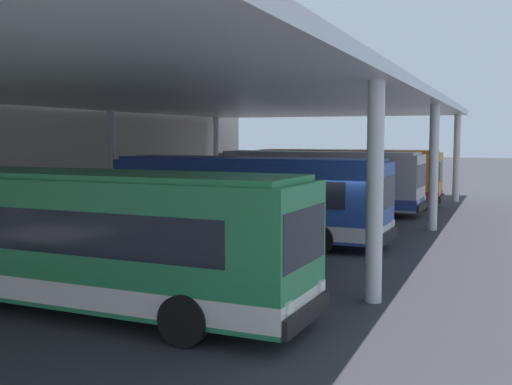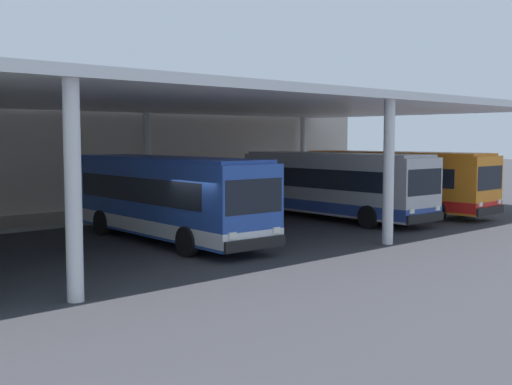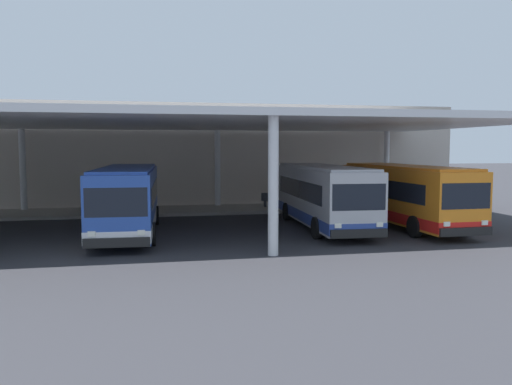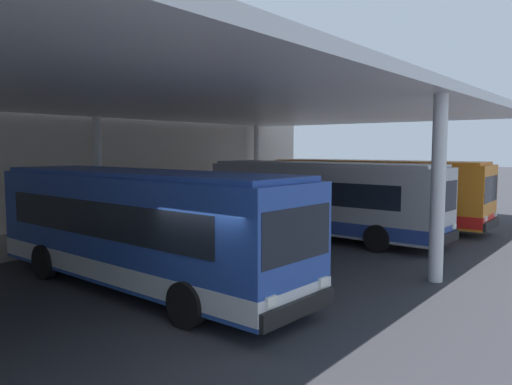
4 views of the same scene
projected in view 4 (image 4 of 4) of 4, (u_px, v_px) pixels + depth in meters
ground_plane at (225, 322)px, 10.80m from camera, size 200.00×200.00×0.00m
canopy_shelter at (74, 92)px, 13.70m from camera, size 40.00×17.00×5.55m
bus_second_bay at (139, 227)px, 13.31m from camera, size 3.02×10.62×3.17m
bus_middle_bay at (321, 198)px, 20.96m from camera, size 3.03×10.63×3.17m
bus_far_bay at (374, 192)px, 24.06m from camera, size 2.84×10.57×3.17m
bench_waiting at (179, 208)px, 25.66m from camera, size 1.80×0.45×0.92m
trash_bin at (206, 204)px, 27.59m from camera, size 0.52×0.52×0.98m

